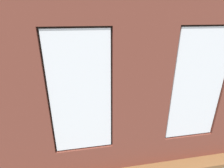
# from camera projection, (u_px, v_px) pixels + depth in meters

# --- Properties ---
(ground_plane) EXTENTS (6.91, 6.17, 0.10)m
(ground_plane) POSITION_uv_depth(u_px,v_px,m) (114.00, 105.00, 6.32)
(ground_plane) COLOR brown
(brick_wall_with_windows) EXTENTS (6.31, 0.30, 3.54)m
(brick_wall_with_windows) POSITION_uv_depth(u_px,v_px,m) (142.00, 90.00, 3.18)
(brick_wall_with_windows) COLOR brown
(brick_wall_with_windows) RESTS_ON ground_plane
(white_wall_right) EXTENTS (0.10, 5.17, 3.54)m
(white_wall_right) POSITION_uv_depth(u_px,v_px,m) (8.00, 62.00, 4.95)
(white_wall_right) COLOR silver
(white_wall_right) RESTS_ON ground_plane
(couch_by_window) EXTENTS (1.86, 0.87, 0.80)m
(couch_by_window) POSITION_uv_depth(u_px,v_px,m) (135.00, 131.00, 4.33)
(couch_by_window) COLOR black
(couch_by_window) RESTS_ON ground_plane
(couch_left) EXTENTS (0.91, 1.79, 0.80)m
(couch_left) POSITION_uv_depth(u_px,v_px,m) (179.00, 92.00, 6.51)
(couch_left) COLOR black
(couch_left) RESTS_ON ground_plane
(coffee_table) EXTENTS (1.53, 0.81, 0.45)m
(coffee_table) POSITION_uv_depth(u_px,v_px,m) (100.00, 95.00, 6.08)
(coffee_table) COLOR #A87547
(coffee_table) RESTS_ON ground_plane
(cup_ceramic) EXTENTS (0.08, 0.08, 0.10)m
(cup_ceramic) POSITION_uv_depth(u_px,v_px,m) (112.00, 90.00, 6.23)
(cup_ceramic) COLOR #B23D38
(cup_ceramic) RESTS_ON coffee_table
(candle_jar) EXTENTS (0.08, 0.08, 0.12)m
(candle_jar) POSITION_uv_depth(u_px,v_px,m) (87.00, 95.00, 5.85)
(candle_jar) COLOR #B7333D
(candle_jar) RESTS_ON coffee_table
(table_plant_small) EXTENTS (0.18, 0.18, 0.28)m
(table_plant_small) POSITION_uv_depth(u_px,v_px,m) (94.00, 89.00, 6.06)
(table_plant_small) COLOR gray
(table_plant_small) RESTS_ON coffee_table
(remote_silver) EXTENTS (0.15, 0.16, 0.02)m
(remote_silver) POSITION_uv_depth(u_px,v_px,m) (100.00, 94.00, 6.05)
(remote_silver) COLOR #B2B2B7
(remote_silver) RESTS_ON coffee_table
(remote_black) EXTENTS (0.08, 0.18, 0.02)m
(remote_black) POSITION_uv_depth(u_px,v_px,m) (104.00, 95.00, 5.96)
(remote_black) COLOR black
(remote_black) RESTS_ON coffee_table
(media_console) EXTENTS (1.27, 0.42, 0.48)m
(media_console) POSITION_uv_depth(u_px,v_px,m) (35.00, 97.00, 6.30)
(media_console) COLOR black
(media_console) RESTS_ON ground_plane
(tv_flatscreen) EXTENTS (0.95, 0.20, 0.68)m
(tv_flatscreen) POSITION_uv_depth(u_px,v_px,m) (32.00, 82.00, 6.08)
(tv_flatscreen) COLOR black
(tv_flatscreen) RESTS_ON media_console
(papasan_chair) EXTENTS (1.06, 1.06, 0.68)m
(papasan_chair) POSITION_uv_depth(u_px,v_px,m) (111.00, 77.00, 7.71)
(papasan_chair) COLOR olive
(papasan_chair) RESTS_ON ground_plane
(potted_plant_foreground_right) EXTENTS (1.13, 1.06, 1.53)m
(potted_plant_foreground_right) POSITION_uv_depth(u_px,v_px,m) (48.00, 68.00, 7.40)
(potted_plant_foreground_right) COLOR #47423D
(potted_plant_foreground_right) RESTS_ON ground_plane
(potted_plant_by_left_couch) EXTENTS (0.33, 0.33, 0.54)m
(potted_plant_by_left_couch) POSITION_uv_depth(u_px,v_px,m) (155.00, 79.00, 7.65)
(potted_plant_by_left_couch) COLOR beige
(potted_plant_by_left_couch) RESTS_ON ground_plane
(potted_plant_beside_window_right) EXTENTS (0.90, 0.83, 1.33)m
(potted_plant_beside_window_right) POSITION_uv_depth(u_px,v_px,m) (72.00, 125.00, 3.83)
(potted_plant_beside_window_right) COLOR #9E5638
(potted_plant_beside_window_right) RESTS_ON ground_plane
(potted_plant_near_tv) EXTENTS (0.42, 0.42, 0.72)m
(potted_plant_near_tv) POSITION_uv_depth(u_px,v_px,m) (44.00, 104.00, 5.31)
(potted_plant_near_tv) COLOR gray
(potted_plant_near_tv) RESTS_ON ground_plane
(potted_plant_between_couches) EXTENTS (0.51, 0.51, 0.98)m
(potted_plant_between_couches) POSITION_uv_depth(u_px,v_px,m) (187.00, 114.00, 4.48)
(potted_plant_between_couches) COLOR brown
(potted_plant_between_couches) RESTS_ON ground_plane
(potted_plant_mid_room_small) EXTENTS (0.30, 0.30, 0.60)m
(potted_plant_mid_room_small) POSITION_uv_depth(u_px,v_px,m) (131.00, 83.00, 7.05)
(potted_plant_mid_room_small) COLOR #47423D
(potted_plant_mid_room_small) RESTS_ON ground_plane
(potted_plant_corner_near_left) EXTENTS (0.79, 0.93, 1.17)m
(potted_plant_corner_near_left) POSITION_uv_depth(u_px,v_px,m) (159.00, 70.00, 8.42)
(potted_plant_corner_near_left) COLOR brown
(potted_plant_corner_near_left) RESTS_ON ground_plane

